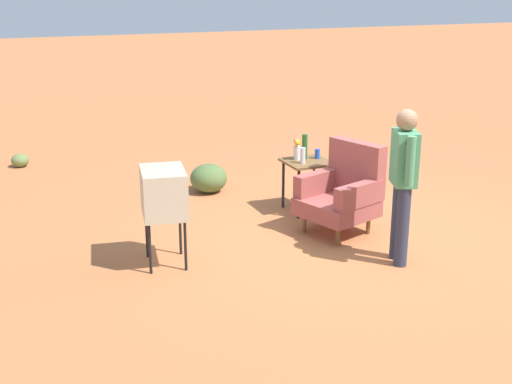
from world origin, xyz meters
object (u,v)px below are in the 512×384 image
at_px(tv_on_stand, 164,193).
at_px(soda_can_blue, 317,154).
at_px(side_table, 307,169).
at_px(flower_vase, 297,148).
at_px(person_standing, 403,177).
at_px(bottle_wine_green, 305,147).
at_px(armchair, 343,191).
at_px(bottle_short_clear, 303,155).

distance_m(tv_on_stand, soda_can_blue, 2.52).
relative_size(side_table, flower_vase, 2.50).
relative_size(tv_on_stand, person_standing, 0.63).
bearing_deg(bottle_wine_green, side_table, -8.48).
relative_size(armchair, person_standing, 0.65).
height_order(person_standing, soda_can_blue, person_standing).
relative_size(person_standing, flower_vase, 6.19).
height_order(tv_on_stand, person_standing, person_standing).
xyz_separation_m(tv_on_stand, flower_vase, (-1.07, 2.04, 0.03)).
distance_m(side_table, bottle_short_clear, 0.24).
distance_m(tv_on_stand, bottle_wine_green, 2.40).
distance_m(person_standing, bottle_wine_green, 1.97).
distance_m(person_standing, bottle_short_clear, 1.81).
bearing_deg(flower_vase, bottle_short_clear, -2.59).
distance_m(bottle_wine_green, soda_can_blue, 0.20).
xyz_separation_m(person_standing, bottle_short_clear, (-1.78, -0.25, -0.17)).
height_order(side_table, soda_can_blue, soda_can_blue).
bearing_deg(person_standing, soda_can_blue, 179.20).
distance_m(soda_can_blue, bottle_short_clear, 0.31).
relative_size(tv_on_stand, flower_vase, 3.89).
bearing_deg(bottle_short_clear, side_table, 127.76).
distance_m(bottle_wine_green, bottle_short_clear, 0.23).
bearing_deg(bottle_short_clear, bottle_wine_green, 147.59).
bearing_deg(bottle_short_clear, flower_vase, 177.41).
distance_m(bottle_wine_green, flower_vase, 0.11).
xyz_separation_m(bottle_wine_green, bottle_short_clear, (0.18, -0.12, -0.06)).
distance_m(side_table, soda_can_blue, 0.25).
bearing_deg(person_standing, bottle_wine_green, -176.04).
bearing_deg(side_table, tv_on_stand, -65.76).
bearing_deg(person_standing, side_table, -175.33).
height_order(side_table, tv_on_stand, tv_on_stand).
xyz_separation_m(armchair, side_table, (-0.84, -0.06, 0.06)).
height_order(bottle_short_clear, flower_vase, flower_vase).
distance_m(bottle_short_clear, flower_vase, 0.19).
height_order(person_standing, bottle_wine_green, person_standing).
height_order(armchair, person_standing, person_standing).
bearing_deg(tv_on_stand, flower_vase, 117.61).
height_order(armchair, bottle_short_clear, armchair).
relative_size(soda_can_blue, bottle_short_clear, 0.61).
height_order(side_table, bottle_short_clear, bottle_short_clear).
bearing_deg(flower_vase, person_standing, 7.08).
bearing_deg(tv_on_stand, bottle_wine_green, 116.38).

